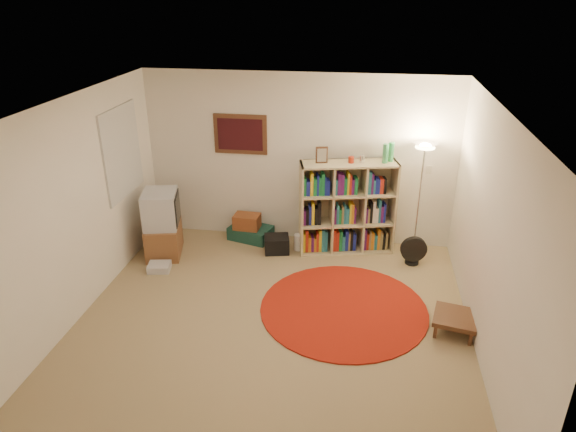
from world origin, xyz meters
name	(u,v)px	position (x,y,z in m)	size (l,w,h in m)	color
room	(266,223)	(-0.05, 0.05, 1.26)	(4.54, 4.54, 2.54)	#988059
bookshelf	(346,209)	(0.73, 1.94, 0.65)	(1.40, 0.68, 1.62)	tan
floor_lamp	(423,163)	(1.73, 1.95, 1.38)	(0.41, 0.41, 1.67)	silver
floor_fan	(413,251)	(1.70, 1.65, 0.21)	(0.37, 0.22, 0.42)	black
tv_stand	(163,225)	(-1.83, 1.42, 0.46)	(0.60, 0.75, 0.96)	brown
dvd_box	(159,267)	(-1.74, 0.94, 0.05)	(0.33, 0.29, 0.10)	silver
suitcase	(251,233)	(-0.71, 2.07, 0.10)	(0.71, 0.56, 0.20)	#153C33
wicker_basket	(247,221)	(-0.75, 2.02, 0.31)	(0.40, 0.30, 0.22)	brown
duffel_bag	(277,244)	(-0.24, 1.72, 0.12)	(0.41, 0.36, 0.24)	black
paper_towel	(298,242)	(0.06, 1.82, 0.12)	(0.12, 0.12, 0.25)	white
red_rug	(344,308)	(0.81, 0.41, 0.01)	(2.01, 2.01, 0.02)	maroon
side_table	(455,318)	(2.06, 0.16, 0.18)	(0.55, 0.55, 0.21)	#442618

